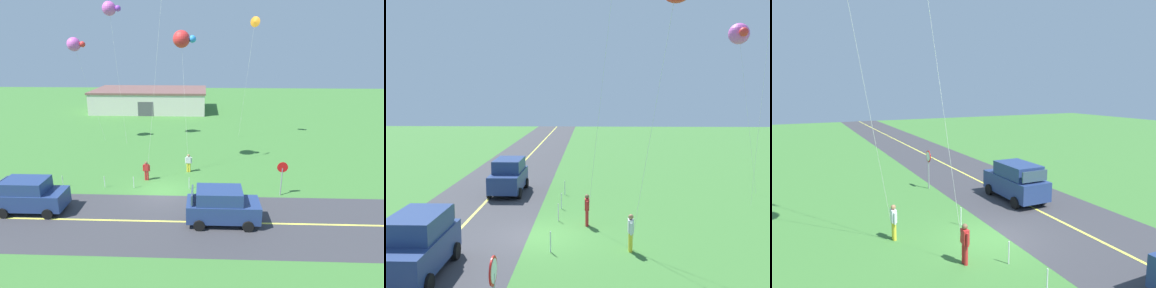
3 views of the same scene
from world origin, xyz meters
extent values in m
cube|color=#3D7533|center=(0.00, 0.00, -0.05)|extent=(120.00, 120.00, 0.10)
cube|color=#38383D|center=(0.00, -4.00, 0.00)|extent=(120.00, 7.00, 0.00)
cube|color=#E5E04C|center=(0.00, -4.00, 0.01)|extent=(120.00, 0.16, 0.00)
cube|color=navy|center=(4.21, -3.97, 0.89)|extent=(4.40, 1.90, 1.10)
cube|color=navy|center=(3.96, -3.97, 1.84)|extent=(2.73, 1.75, 0.80)
cube|color=#334756|center=(5.05, -3.97, 1.84)|extent=(0.10, 1.62, 0.64)
cube|color=#334756|center=(2.34, -3.97, 1.84)|extent=(0.10, 1.62, 0.60)
cylinder|color=black|center=(5.64, -3.02, 0.34)|extent=(0.68, 0.22, 0.68)
cylinder|color=black|center=(5.64, -4.92, 0.34)|extent=(0.68, 0.22, 0.68)
cylinder|color=black|center=(2.78, -3.02, 0.34)|extent=(0.68, 0.22, 0.68)
cylinder|color=black|center=(2.78, -4.92, 0.34)|extent=(0.68, 0.22, 0.68)
cylinder|color=gray|center=(8.61, -0.10, 1.05)|extent=(0.08, 0.08, 2.10)
cylinder|color=red|center=(8.61, -0.10, 2.18)|extent=(0.76, 0.04, 0.76)
cylinder|color=white|center=(8.61, -0.07, 2.18)|extent=(0.62, 0.01, 0.62)
cylinder|color=red|center=(-1.66, 2.19, 0.41)|extent=(0.16, 0.16, 0.82)
cylinder|color=red|center=(-1.48, 2.19, 0.41)|extent=(0.16, 0.16, 0.82)
cube|color=red|center=(-1.57, 2.19, 1.10)|extent=(0.36, 0.22, 0.56)
cylinder|color=red|center=(-1.81, 2.19, 1.05)|extent=(0.10, 0.10, 0.52)
cylinder|color=red|center=(-1.33, 2.19, 1.05)|extent=(0.10, 0.10, 0.52)
sphere|color=brown|center=(-1.57, 2.19, 1.49)|extent=(0.22, 0.22, 0.22)
cylinder|color=yellow|center=(1.64, 4.05, 0.41)|extent=(0.16, 0.16, 0.82)
cylinder|color=yellow|center=(1.82, 4.05, 0.41)|extent=(0.16, 0.16, 0.82)
cube|color=silver|center=(1.73, 4.05, 1.10)|extent=(0.36, 0.22, 0.56)
cylinder|color=silver|center=(1.49, 4.05, 1.05)|extent=(0.10, 0.10, 0.52)
cylinder|color=silver|center=(1.97, 4.05, 1.05)|extent=(0.10, 0.10, 0.52)
sphere|color=#9E704C|center=(1.73, 4.05, 1.49)|extent=(0.22, 0.22, 0.22)
cylinder|color=silver|center=(-0.74, 2.99, 8.01)|extent=(1.66, 1.61, 16.02)
cylinder|color=silver|center=(1.41, 4.92, 5.46)|extent=(0.66, 1.77, 10.91)
cylinder|color=silver|center=(-4.54, 0.70, 0.45)|extent=(0.05, 0.05, 0.90)
cylinder|color=silver|center=(-2.30, 0.70, 0.45)|extent=(0.05, 0.05, 0.90)
cylinder|color=silver|center=(1.93, 0.70, 0.45)|extent=(0.05, 0.05, 0.90)
camera|label=1|loc=(2.98, -21.07, 10.43)|focal=29.43mm
camera|label=2|loc=(18.55, 2.35, 6.69)|focal=38.92mm
camera|label=3|loc=(-12.77, 7.65, 6.59)|focal=32.89mm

